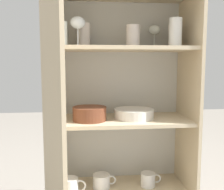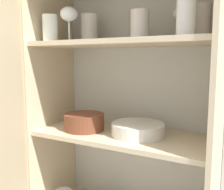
{
  "view_description": "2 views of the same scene",
  "coord_description": "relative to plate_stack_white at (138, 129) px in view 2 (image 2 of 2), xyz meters",
  "views": [
    {
      "loc": [
        -0.19,
        -1.28,
        0.98
      ],
      "look_at": [
        -0.05,
        0.2,
        0.8
      ],
      "focal_mm": 42.0,
      "sensor_mm": 36.0,
      "label": 1
    },
    {
      "loc": [
        0.49,
        -0.84,
        0.99
      ],
      "look_at": [
        -0.04,
        0.16,
        0.84
      ],
      "focal_mm": 42.0,
      "sensor_mm": 36.0,
      "label": 2
    }
  ],
  "objects": [
    {
      "name": "tumbler_glass_4",
      "position": [
        -0.4,
        -0.08,
        0.43
      ],
      "size": [
        0.07,
        0.07,
        0.12
      ],
      "color": "white",
      "rests_on": "shelf_board_upper"
    },
    {
      "name": "cupboard_back_panel",
      "position": [
        -0.07,
        0.18,
        -0.02
      ],
      "size": [
        0.8,
        0.02,
        1.34
      ],
      "primitive_type": "cube",
      "color": "silver",
      "rests_on": "ground_plane"
    },
    {
      "name": "tumbler_glass_3",
      "position": [
        0.2,
        -0.07,
        0.45
      ],
      "size": [
        0.07,
        0.07,
        0.15
      ],
      "color": "white",
      "rests_on": "shelf_board_upper"
    },
    {
      "name": "cupboard_side_left",
      "position": [
        -0.46,
        -0.0,
        -0.02
      ],
      "size": [
        0.02,
        0.37,
        1.34
      ],
      "primitive_type": "cube",
      "color": "#CCB793",
      "rests_on": "ground_plane"
    },
    {
      "name": "tumbler_glass_1",
      "position": [
        -0.01,
        0.02,
        0.44
      ],
      "size": [
        0.08,
        0.08,
        0.12
      ],
      "color": "silver",
      "rests_on": "shelf_board_upper"
    },
    {
      "name": "tumbler_glass_0",
      "position": [
        0.24,
        0.03,
        0.44
      ],
      "size": [
        0.07,
        0.07,
        0.12
      ],
      "color": "silver",
      "rests_on": "shelf_board_upper"
    },
    {
      "name": "cupboard_side_right",
      "position": [
        0.32,
        -0.0,
        -0.02
      ],
      "size": [
        0.02,
        0.37,
        1.34
      ],
      "primitive_type": "cube",
      "color": "#CCB793",
      "rests_on": "ground_plane"
    },
    {
      "name": "mixing_bowl_large",
      "position": [
        -0.25,
        -0.03,
        0.01
      ],
      "size": [
        0.18,
        0.18,
        0.08
      ],
      "color": "brown",
      "rests_on": "shelf_board_middle"
    },
    {
      "name": "plate_stack_white",
      "position": [
        0.0,
        0.0,
        0.0
      ],
      "size": [
        0.23,
        0.23,
        0.05
      ],
      "color": "silver",
      "rests_on": "shelf_board_middle"
    },
    {
      "name": "wine_glass_1",
      "position": [
        0.14,
        0.11,
        0.47
      ],
      "size": [
        0.07,
        0.07,
        0.14
      ],
      "color": "white",
      "rests_on": "shelf_board_upper"
    },
    {
      "name": "wine_glass_0",
      "position": [
        -0.31,
        -0.06,
        0.49
      ],
      "size": [
        0.08,
        0.08,
        0.15
      ],
      "color": "white",
      "rests_on": "shelf_board_upper"
    },
    {
      "name": "tumbler_glass_2",
      "position": [
        -0.28,
        0.06,
        0.44
      ],
      "size": [
        0.08,
        0.08,
        0.13
      ],
      "color": "silver",
      "rests_on": "shelf_board_upper"
    },
    {
      "name": "shelf_board_upper",
      "position": [
        -0.07,
        -0.0,
        0.36
      ],
      "size": [
        0.76,
        0.34,
        0.02
      ],
      "primitive_type": "cube",
      "color": "beige"
    },
    {
      "name": "shelf_board_middle",
      "position": [
        -0.07,
        -0.0,
        -0.04
      ],
      "size": [
        0.76,
        0.34,
        0.02
      ],
      "primitive_type": "cube",
      "color": "beige"
    }
  ]
}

